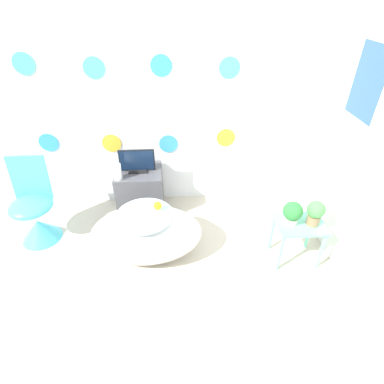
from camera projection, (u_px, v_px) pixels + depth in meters
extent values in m
plane|color=#BCB29E|center=(127.00, 350.00, 2.12)|extent=(12.00, 12.00, 0.00)
cube|color=white|center=(132.00, 88.00, 2.89)|extent=(4.63, 0.04, 2.60)
cylinder|color=#3899E5|center=(49.00, 143.00, 3.13)|extent=(0.20, 0.01, 0.20)
cylinder|color=gold|center=(112.00, 143.00, 3.18)|extent=(0.20, 0.01, 0.20)
cylinder|color=#3899E5|center=(168.00, 144.00, 3.23)|extent=(0.20, 0.01, 0.20)
cylinder|color=gold|center=(226.00, 138.00, 3.23)|extent=(0.20, 0.01, 0.20)
cylinder|color=#4CBFB2|center=(24.00, 64.00, 2.68)|extent=(0.20, 0.01, 0.20)
cylinder|color=#4CBFB2|center=(94.00, 68.00, 2.74)|extent=(0.20, 0.01, 0.20)
cylinder|color=#3899E5|center=(161.00, 66.00, 2.77)|extent=(0.20, 0.01, 0.20)
cylinder|color=#4CBFB2|center=(230.00, 68.00, 2.82)|extent=(0.20, 0.01, 0.20)
cube|color=silver|center=(368.00, 120.00, 2.22)|extent=(0.04, 2.84, 2.60)
cube|color=white|center=(369.00, 83.00, 2.15)|extent=(0.02, 0.44, 0.60)
cube|color=#3359B2|center=(368.00, 83.00, 2.15)|extent=(0.01, 0.36, 0.52)
ellipsoid|color=white|center=(147.00, 234.00, 2.75)|extent=(1.02, 0.62, 0.48)
cylinder|color=#B2DBEA|center=(144.00, 215.00, 2.63)|extent=(0.51, 0.51, 0.01)
sphere|color=yellow|center=(158.00, 206.00, 2.64)|extent=(0.08, 0.08, 0.08)
sphere|color=yellow|center=(157.00, 204.00, 2.62)|extent=(0.05, 0.05, 0.05)
cone|color=orange|center=(157.00, 206.00, 2.60)|extent=(0.02, 0.02, 0.02)
cone|color=#4CC6DB|center=(40.00, 229.00, 3.00)|extent=(0.38, 0.38, 0.22)
ellipsoid|color=#4CC6DB|center=(31.00, 206.00, 2.83)|extent=(0.40, 0.40, 0.14)
cube|color=#4CC6DB|center=(30.00, 178.00, 2.82)|extent=(0.34, 0.10, 0.44)
cube|color=#4C4C51|center=(140.00, 192.00, 3.28)|extent=(0.48, 0.42, 0.53)
cube|color=white|center=(138.00, 195.00, 3.05)|extent=(0.41, 0.01, 0.15)
cube|color=black|center=(138.00, 170.00, 3.12)|extent=(0.19, 0.12, 0.02)
cube|color=black|center=(137.00, 160.00, 3.06)|extent=(0.36, 0.01, 0.23)
cube|color=#0F1E38|center=(136.00, 160.00, 3.05)|extent=(0.34, 0.01, 0.21)
cylinder|color=white|center=(117.00, 172.00, 2.95)|extent=(0.09, 0.09, 0.17)
cylinder|color=white|center=(116.00, 163.00, 2.89)|extent=(0.05, 0.05, 0.03)
cube|color=#72D8B7|center=(300.00, 224.00, 2.60)|extent=(0.42, 0.31, 0.02)
cylinder|color=#72D8B7|center=(280.00, 254.00, 2.61)|extent=(0.03, 0.03, 0.41)
cylinder|color=#72D8B7|center=(321.00, 252.00, 2.63)|extent=(0.03, 0.03, 0.41)
cylinder|color=#72D8B7|center=(272.00, 233.00, 2.82)|extent=(0.03, 0.03, 0.41)
cylinder|color=#72D8B7|center=(309.00, 231.00, 2.84)|extent=(0.03, 0.03, 0.41)
cylinder|color=beige|center=(291.00, 220.00, 2.57)|extent=(0.11, 0.11, 0.06)
sphere|color=#2D7A38|center=(293.00, 211.00, 2.52)|extent=(0.17, 0.17, 0.17)
cylinder|color=#8C6B4C|center=(313.00, 220.00, 2.56)|extent=(0.11, 0.11, 0.09)
sphere|color=#4C9E4C|center=(316.00, 210.00, 2.50)|extent=(0.15, 0.15, 0.15)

